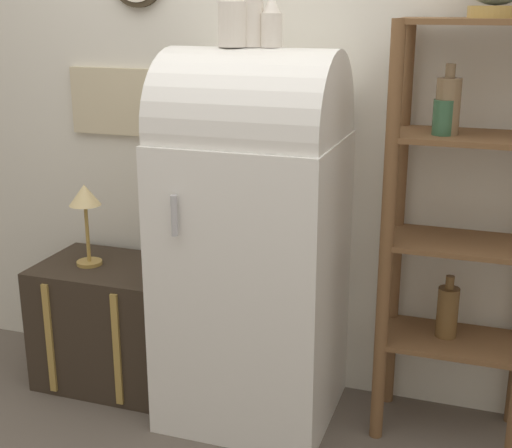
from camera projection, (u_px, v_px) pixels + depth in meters
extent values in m
plane|color=#60564C|center=(232.00, 441.00, 2.79)|extent=(12.00, 12.00, 0.00)
cube|color=silver|center=(279.00, 77.00, 2.91)|extent=(7.00, 0.05, 2.70)
cube|color=#C6B793|center=(112.00, 101.00, 3.15)|extent=(0.39, 0.02, 0.29)
cube|color=white|center=(253.00, 281.00, 2.84)|extent=(0.66, 0.60, 1.16)
cylinder|color=white|center=(253.00, 125.00, 2.66)|extent=(0.65, 0.57, 0.57)
cylinder|color=#B7B7BC|center=(174.00, 216.00, 2.51)|extent=(0.02, 0.02, 0.15)
cube|color=#33281E|center=(110.00, 323.00, 3.18)|extent=(0.59, 0.44, 0.55)
cube|color=#AD8942|center=(49.00, 339.00, 3.02)|extent=(0.03, 0.01, 0.50)
cube|color=#AD8942|center=(117.00, 350.00, 2.92)|extent=(0.03, 0.01, 0.50)
cylinder|color=brown|center=(386.00, 246.00, 2.59)|extent=(0.05, 0.05, 1.59)
cylinder|color=brown|center=(398.00, 224.00, 2.85)|extent=(0.05, 0.05, 1.59)
cube|color=brown|center=(452.00, 341.00, 2.76)|extent=(0.53, 0.31, 0.02)
cube|color=brown|center=(460.00, 244.00, 2.64)|extent=(0.53, 0.31, 0.02)
cube|color=brown|center=(470.00, 137.00, 2.53)|extent=(0.53, 0.31, 0.02)
cube|color=brown|center=(480.00, 21.00, 2.41)|extent=(0.53, 0.31, 0.02)
cylinder|color=#335B3D|center=(444.00, 117.00, 2.50)|extent=(0.08, 0.08, 0.12)
cylinder|color=#335B3D|center=(445.00, 95.00, 2.48)|extent=(0.03, 0.03, 0.03)
cylinder|color=#7F6647|center=(448.00, 106.00, 2.50)|extent=(0.09, 0.09, 0.20)
cylinder|color=#7F6647|center=(451.00, 71.00, 2.47)|extent=(0.03, 0.03, 0.05)
cylinder|color=brown|center=(447.00, 312.00, 2.75)|extent=(0.08, 0.08, 0.20)
cylinder|color=brown|center=(450.00, 282.00, 2.71)|extent=(0.03, 0.03, 0.05)
cylinder|color=#AD8942|center=(495.00, 12.00, 2.38)|extent=(0.18, 0.18, 0.04)
cylinder|color=silver|center=(234.00, 24.00, 2.57)|extent=(0.11, 0.11, 0.16)
cylinder|color=silver|center=(252.00, 19.00, 2.56)|extent=(0.07, 0.07, 0.19)
cylinder|color=silver|center=(272.00, 30.00, 2.55)|extent=(0.08, 0.08, 0.12)
cone|color=silver|center=(272.00, 3.00, 2.52)|extent=(0.07, 0.07, 0.06)
cylinder|color=#AD8942|center=(90.00, 263.00, 3.10)|extent=(0.11, 0.11, 0.02)
cylinder|color=#AD8942|center=(87.00, 233.00, 3.06)|extent=(0.02, 0.02, 0.25)
cone|color=#DBC184|center=(85.00, 195.00, 3.01)|extent=(0.14, 0.14, 0.09)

